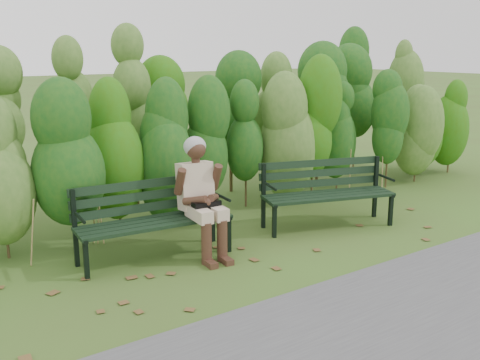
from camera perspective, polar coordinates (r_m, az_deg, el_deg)
ground at (r=6.04m, az=1.92°, el=-7.57°), size 80.00×80.00×0.00m
footpath at (r=4.64m, az=19.07°, el=-15.09°), size 60.00×2.50×0.01m
hedge_band at (r=7.27m, az=-6.89°, el=6.16°), size 11.04×1.67×2.42m
leaf_litter at (r=5.84m, az=2.38°, el=-8.32°), size 5.79×2.24×0.01m
bench_left at (r=5.92m, az=-9.00°, el=-3.37°), size 1.64×0.67×0.80m
bench_right at (r=6.97m, az=8.65°, el=-0.79°), size 1.69×0.99×0.80m
seated_woman at (r=5.89m, az=-4.02°, el=-1.06°), size 0.53×0.77×1.25m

